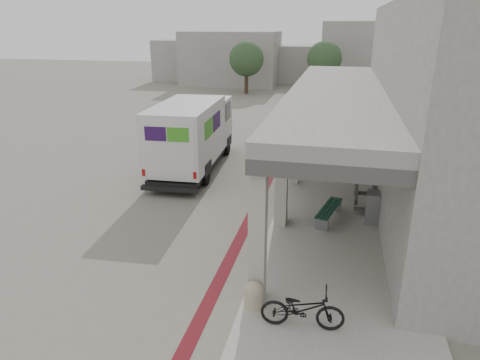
% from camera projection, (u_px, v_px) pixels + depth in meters
% --- Properties ---
extents(ground, '(120.00, 120.00, 0.00)m').
position_uv_depth(ground, '(214.00, 228.00, 13.91)').
color(ground, slate).
rests_on(ground, ground).
extents(bike_lane_stripe, '(0.35, 40.00, 0.01)m').
position_uv_depth(bike_lane_stripe, '(256.00, 206.00, 15.53)').
color(bike_lane_stripe, '#5B1219').
rests_on(bike_lane_stripe, ground).
extents(sidewalk, '(4.40, 28.00, 0.12)m').
position_uv_depth(sidewalk, '(340.00, 239.00, 13.04)').
color(sidewalk, '#9B968B').
rests_on(sidewalk, ground).
extents(transit_building, '(7.60, 17.00, 7.00)m').
position_uv_depth(transit_building, '(429.00, 108.00, 15.41)').
color(transit_building, gray).
rests_on(transit_building, ground).
extents(distant_backdrop, '(28.00, 10.00, 6.50)m').
position_uv_depth(distant_backdrop, '(281.00, 58.00, 46.41)').
color(distant_backdrop, gray).
rests_on(distant_backdrop, ground).
extents(tree_left, '(3.20, 3.20, 4.80)m').
position_uv_depth(tree_left, '(246.00, 59.00, 39.49)').
color(tree_left, '#38281C').
rests_on(tree_left, ground).
extents(tree_mid, '(3.20, 3.20, 4.80)m').
position_uv_depth(tree_mid, '(324.00, 59.00, 39.84)').
color(tree_mid, '#38281C').
rests_on(tree_mid, ground).
extents(tree_right, '(3.20, 3.20, 4.80)m').
position_uv_depth(tree_right, '(417.00, 61.00, 37.22)').
color(tree_right, '#38281C').
rests_on(tree_right, ground).
extents(fedex_truck, '(2.69, 7.44, 3.12)m').
position_uv_depth(fedex_truck, '(193.00, 133.00, 19.03)').
color(fedex_truck, black).
rests_on(fedex_truck, ground).
extents(bench, '(0.86, 1.97, 0.45)m').
position_uv_depth(bench, '(329.00, 211.00, 14.08)').
color(bench, slate).
rests_on(bench, sidewalk).
extents(bollard_near, '(0.43, 0.43, 0.65)m').
position_uv_depth(bollard_near, '(254.00, 294.00, 9.74)').
color(bollard_near, tan).
rests_on(bollard_near, sidewalk).
extents(bollard_far, '(0.39, 0.39, 0.59)m').
position_uv_depth(bollard_far, '(282.00, 212.00, 14.07)').
color(bollard_far, gray).
rests_on(bollard_far, sidewalk).
extents(utility_cabinet, '(0.51, 0.65, 1.03)m').
position_uv_depth(utility_cabinet, '(373.00, 207.00, 13.89)').
color(utility_cabinet, gray).
rests_on(utility_cabinet, sidewalk).
extents(bicycle_black, '(1.81, 0.74, 0.93)m').
position_uv_depth(bicycle_black, '(302.00, 308.00, 9.03)').
color(bicycle_black, black).
rests_on(bicycle_black, sidewalk).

